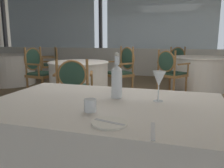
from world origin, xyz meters
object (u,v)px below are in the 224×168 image
Objects in this scene: dining_chair_0_0 at (73,85)px; dining_chair_1_1 at (179,61)px; side_plate at (109,123)px; water_bottle at (117,80)px; dining_chair_0_1 at (122,68)px; dining_chair_2_1 at (52,62)px; water_tumbler at (90,105)px; dining_chair_0_2 at (38,68)px; dining_chair_1_2 at (170,70)px; wine_glass at (159,79)px.

dining_chair_0_0 is 0.95× the size of dining_chair_1_1.
water_bottle is (-0.10, 0.51, 0.12)m from side_plate.
side_plate is at bearing -169.50° from dining_chair_0_0.
side_plate is 0.55× the size of water_bottle.
dining_chair_2_1 is at bearing -74.45° from dining_chair_0_1.
dining_chair_1_1 is at bearing -40.84° from dining_chair_0_0.
water_tumbler is 0.08× the size of dining_chair_2_1.
dining_chair_0_0 reaches higher than water_tumbler.
dining_chair_0_2 is at bearing 77.29° from dining_chair_2_1.
water_tumbler is 3.43m from dining_chair_0_1.
water_tumbler is 0.07× the size of dining_chair_0_1.
dining_chair_0_2 is at bearing 129.30° from side_plate.
dining_chair_2_1 reaches higher than dining_chair_0_0.
side_plate is 0.20× the size of dining_chair_0_0.
dining_chair_2_1 is (-1.92, 2.64, 0.02)m from dining_chair_0_0.
side_plate is 0.23m from water_tumbler.
water_bottle is 0.32× the size of dining_chair_0_1.
dining_chair_2_1 is at bearing 121.74° from dining_chair_0_2.
dining_chair_1_1 is (2.65, 2.57, -0.03)m from dining_chair_0_2.
dining_chair_2_1 is (-2.93, 4.00, -0.34)m from water_bottle.
water_bottle reaches higher than dining_chair_0_1.
dining_chair_0_0 is at bearing 126.49° from water_bottle.
water_bottle reaches higher than water_tumbler.
dining_chair_1_2 reaches higher than dining_chair_2_1.
dining_chair_0_1 is (-1.01, 3.02, -0.32)m from wine_glass.
dining_chair_2_1 is (-2.87, 4.35, -0.25)m from water_tumbler.
water_tumbler is (-0.16, 0.16, 0.03)m from side_plate.
dining_chair_1_1 is (1.37, 3.64, 0.02)m from dining_chair_0_0.
water_bottle reaches higher than wine_glass.
wine_glass is 0.22× the size of dining_chair_1_2.
dining_chair_0_2 is (-2.59, 2.44, -0.32)m from wine_glass.
dining_chair_2_1 reaches higher than water_tumbler.
side_plate is at bearing -27.83° from dining_chair_1_1.
water_tumbler is at bearing -29.66° from dining_chair_1_1.
water_bottle is at bearing 101.68° from side_plate.
dining_chair_2_1 is (-0.64, 1.58, -0.04)m from dining_chair_0_2.
dining_chair_0_0 is 3.27m from dining_chair_2_1.
dining_chair_1_1 reaches higher than dining_chair_2_1.
wine_glass is at bearing -156.88° from dining_chair_0_0.
wine_glass is at bearing -143.69° from dining_chair_1_2.
dining_chair_1_2 is at bearing -30.00° from dining_chair_1_1.
water_bottle reaches higher than dining_chair_1_1.
dining_chair_0_1 is at bearing 108.49° from wine_glass.
dining_chair_1_2 reaches higher than dining_chair_0_0.
dining_chair_0_2 reaches higher than dining_chair_0_0.
water_bottle is at bearing -36.84° from dining_chair_0_2.
dining_chair_1_1 is (0.36, 5.00, -0.33)m from water_bottle.
dining_chair_0_1 is 1.07× the size of dining_chair_1_2.
dining_chair_0_1 is at bearing 101.12° from water_tumbler.
dining_chair_1_2 is (1.21, 1.83, 0.02)m from dining_chair_0_0.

